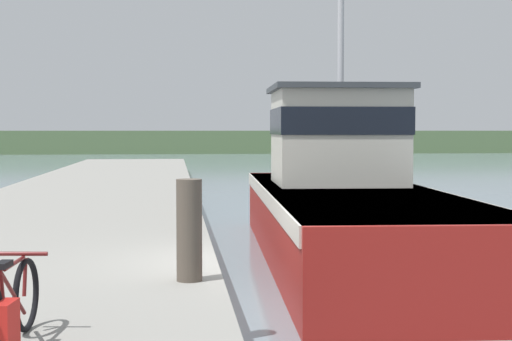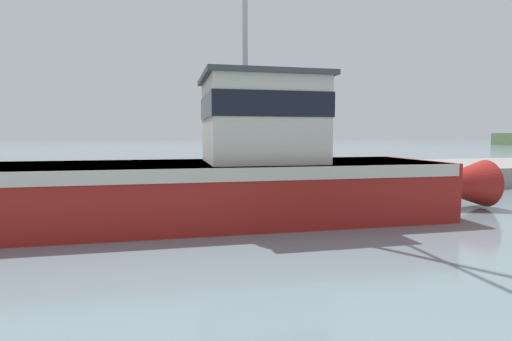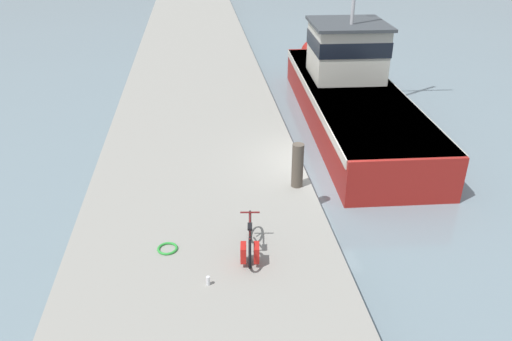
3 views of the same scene
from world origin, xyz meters
name	(u,v)px [view 3 (image 3 of 3)]	position (x,y,z in m)	size (l,w,h in m)	color
ground_plane	(320,185)	(0.00, 0.00, 0.00)	(320.00, 320.00, 0.00)	gray
dock_pier	(200,181)	(-3.68, 0.00, 0.41)	(6.15, 80.00, 0.82)	gray
fishing_boat_main	(349,89)	(2.39, 5.40, 1.23)	(4.01, 14.75, 11.06)	maroon
bicycle_touring	(250,242)	(-2.65, -4.31, 1.17)	(0.54, 1.71, 0.76)	black
mooring_post	(298,165)	(-1.03, -1.35, 1.45)	(0.32, 0.32, 1.26)	#51473D
hose_coil	(168,248)	(-4.47, -3.88, 0.85)	(0.46, 0.46, 0.05)	green
water_bottle_by_bike	(208,281)	(-3.60, -5.18, 0.92)	(0.08, 0.08, 0.20)	silver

